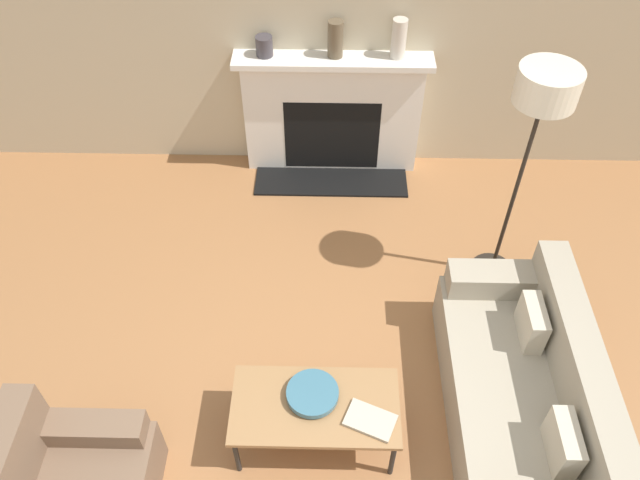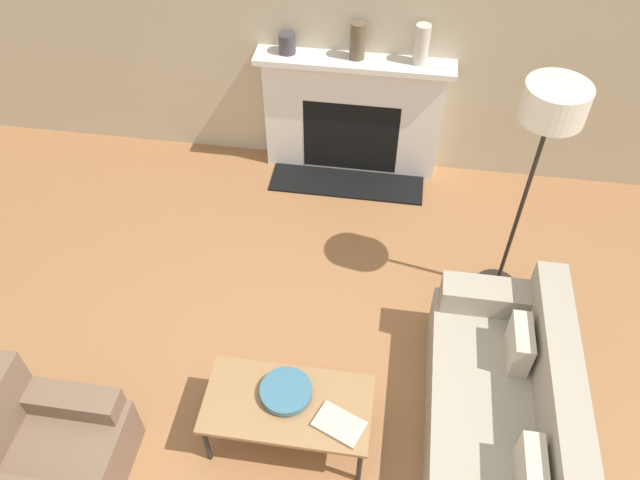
{
  "view_description": "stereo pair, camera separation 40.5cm",
  "coord_description": "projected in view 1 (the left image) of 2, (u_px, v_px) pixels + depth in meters",
  "views": [
    {
      "loc": [
        -0.05,
        -1.72,
        3.86
      ],
      "look_at": [
        -0.12,
        1.51,
        0.45
      ],
      "focal_mm": 35.0,
      "sensor_mm": 36.0,
      "label": 1
    },
    {
      "loc": [
        0.36,
        -1.68,
        3.86
      ],
      "look_at": [
        -0.12,
        1.51,
        0.45
      ],
      "focal_mm": 35.0,
      "sensor_mm": 36.0,
      "label": 2
    }
  ],
  "objects": [
    {
      "name": "mantel_vase_center_left",
      "position": [
        335.0,
        39.0,
        5.07
      ],
      "size": [
        0.13,
        0.13,
        0.31
      ],
      "color": "brown",
      "rests_on": "fireplace"
    },
    {
      "name": "book",
      "position": [
        370.0,
        420.0,
        3.7
      ],
      "size": [
        0.34,
        0.28,
        0.02
      ],
      "rotation": [
        0.0,
        0.0,
        -0.39
      ],
      "color": "#B2A893",
      "rests_on": "coffee_table"
    },
    {
      "name": "coffee_table",
      "position": [
        315.0,
        408.0,
        3.81
      ],
      "size": [
        1.03,
        0.54,
        0.42
      ],
      "color": "olive",
      "rests_on": "ground_plane"
    },
    {
      "name": "mantel_vase_center_right",
      "position": [
        399.0,
        39.0,
        5.05
      ],
      "size": [
        0.12,
        0.12,
        0.33
      ],
      "color": "beige",
      "rests_on": "fireplace"
    },
    {
      "name": "wall_back",
      "position": [
        339.0,
        14.0,
        5.05
      ],
      "size": [
        18.0,
        0.06,
        2.9
      ],
      "color": "#BCAD8E",
      "rests_on": "ground_plane"
    },
    {
      "name": "bowl",
      "position": [
        312.0,
        394.0,
        3.8
      ],
      "size": [
        0.32,
        0.32,
        0.06
      ],
      "color": "#38667A",
      "rests_on": "coffee_table"
    },
    {
      "name": "fireplace",
      "position": [
        332.0,
        116.0,
        5.6
      ],
      "size": [
        1.69,
        0.59,
        1.15
      ],
      "color": "silver",
      "rests_on": "ground_plane"
    },
    {
      "name": "floor_lamp",
      "position": [
        540.0,
        110.0,
        3.94
      ],
      "size": [
        0.4,
        0.4,
        1.85
      ],
      "color": "black",
      "rests_on": "ground_plane"
    },
    {
      "name": "ground_plane",
      "position": [
        333.0,
        460.0,
        3.98
      ],
      "size": [
        18.0,
        18.0,
        0.0
      ],
      "primitive_type": "plane",
      "color": "#99663D"
    },
    {
      "name": "mantel_vase_left",
      "position": [
        264.0,
        46.0,
        5.13
      ],
      "size": [
        0.14,
        0.14,
        0.17
      ],
      "color": "#3D383D",
      "rests_on": "fireplace"
    },
    {
      "name": "couch",
      "position": [
        526.0,
        398.0,
        3.94
      ],
      "size": [
        0.82,
        1.84,
        0.79
      ],
      "rotation": [
        0.0,
        0.0,
        -1.57
      ],
      "color": "#9E937F",
      "rests_on": "ground_plane"
    }
  ]
}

